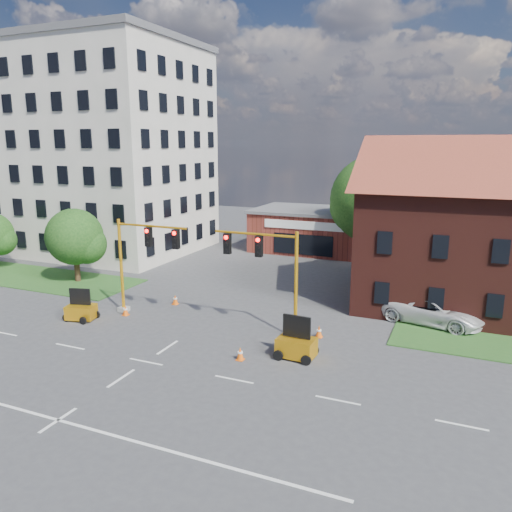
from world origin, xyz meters
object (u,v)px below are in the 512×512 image
trailer_west (81,310)px  pickup_white (433,310)px  trailer_east (296,345)px  signal_mast_east (269,269)px  signal_mast_west (142,256)px

trailer_west → pickup_white: size_ratio=0.33×
trailer_east → pickup_white: bearing=56.3°
trailer_east → pickup_white: trailer_east is taller
signal_mast_east → trailer_east: (2.55, -2.48, -3.23)m
trailer_east → trailer_west: bearing=-177.0°
signal_mast_west → signal_mast_east: (8.71, 0.00, 0.00)m
trailer_west → trailer_east: size_ratio=0.90×
trailer_west → signal_mast_east: bearing=-3.9°
pickup_white → signal_mast_west: bearing=120.6°
signal_mast_east → trailer_east: size_ratio=2.82×
signal_mast_west → signal_mast_east: 8.71m
signal_mast_west → pickup_white: 18.57m
trailer_west → pickup_white: trailer_west is taller
trailer_east → pickup_white: (6.15, 8.14, 0.15)m
signal_mast_east → trailer_west: (-11.79, -2.38, -3.31)m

